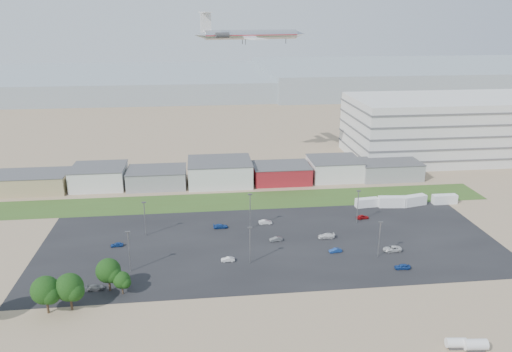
{
  "coord_description": "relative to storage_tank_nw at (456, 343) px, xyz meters",
  "views": [
    {
      "loc": [
        -12.79,
        -98.34,
        57.63
      ],
      "look_at": [
        1.26,
        22.0,
        18.12
      ],
      "focal_mm": 35.0,
      "sensor_mm": 36.0,
      "label": 1
    }
  ],
  "objects": [
    {
      "name": "hills_backdrop",
      "position": [
        8.03,
        341.86,
        3.41
      ],
      "size": [
        700.0,
        200.0,
        9.0
      ],
      "primitive_type": null,
      "color": "gray",
      "rests_on": "ground"
    },
    {
      "name": "parked_car_2",
      "position": [
        1.94,
        29.33,
        -0.45
      ],
      "size": [
        3.8,
        1.74,
        1.26
      ],
      "primitive_type": "imported",
      "rotation": [
        0.0,
        0.0,
        -1.64
      ],
      "color": "navy",
      "rests_on": "ground"
    },
    {
      "name": "tree_mid",
      "position": [
        -71.9,
        20.78,
        3.47
      ],
      "size": [
        6.08,
        6.08,
        9.11
      ],
      "primitive_type": null,
      "color": "black",
      "rests_on": "ground"
    },
    {
      "name": "tree_right",
      "position": [
        -65.35,
        27.43,
        3.21
      ],
      "size": [
        5.72,
        5.72,
        8.58
      ],
      "primitive_type": null,
      "color": "black",
      "rests_on": "ground"
    },
    {
      "name": "storage_tank_ne",
      "position": [
        3.11,
        -1.05,
        0.13
      ],
      "size": [
        4.22,
        2.37,
        2.43
      ],
      "primitive_type": null,
      "rotation": [
        0.0,
        0.0,
        -0.09
      ],
      "color": "silver",
      "rests_on": "ground"
    },
    {
      "name": "parked_car_7",
      "position": [
        -25.5,
        47.88,
        -0.52
      ],
      "size": [
        3.59,
        1.63,
        1.14
      ],
      "primitive_type": "imported",
      "rotation": [
        0.0,
        0.0,
        -1.45
      ],
      "color": "#595B5E",
      "rests_on": "ground"
    },
    {
      "name": "parking_garage",
      "position": [
        58.03,
        121.86,
        11.41
      ],
      "size": [
        80.0,
        40.0,
        25.0
      ],
      "primitive_type": "cube",
      "color": "silver",
      "rests_on": "ground"
    },
    {
      "name": "parked_car_8",
      "position": [
        2.2,
        59.85,
        -0.45
      ],
      "size": [
        3.87,
        1.95,
        1.27
      ],
      "primitive_type": "imported",
      "rotation": [
        0.0,
        0.0,
        1.7
      ],
      "color": "maroon",
      "rests_on": "ground"
    },
    {
      "name": "parked_car_12",
      "position": [
        -11.71,
        48.18,
        -0.44
      ],
      "size": [
        4.57,
        2.17,
        1.29
      ],
      "primitive_type": "imported",
      "rotation": [
        0.0,
        0.0,
        -1.66
      ],
      "color": "silver",
      "rests_on": "ground"
    },
    {
      "name": "box_trailer_a",
      "position": [
        6.65,
        69.23,
        0.28
      ],
      "size": [
        7.51,
        3.12,
        2.74
      ],
      "primitive_type": null,
      "rotation": [
        0.0,
        0.0,
        0.12
      ],
      "color": "silver",
      "rests_on": "ground"
    },
    {
      "name": "tree_near",
      "position": [
        -62.38,
        25.69,
        1.89
      ],
      "size": [
        3.96,
        3.96,
        5.94
      ],
      "primitive_type": null,
      "color": "black",
      "rests_on": "ground"
    },
    {
      "name": "parking_lot",
      "position": [
        -26.97,
        46.86,
        -1.08
      ],
      "size": [
        120.0,
        50.0,
        0.01
      ],
      "primitive_type": "cube",
      "color": "black",
      "rests_on": "ground"
    },
    {
      "name": "building_row",
      "position": [
        -48.97,
        97.86,
        2.91
      ],
      "size": [
        170.0,
        20.0,
        8.0
      ],
      "primitive_type": null,
      "color": "silver",
      "rests_on": "ground"
    },
    {
      "name": "lightpole_back_m",
      "position": [
        -31.43,
        56.83,
        4.09
      ],
      "size": [
        1.22,
        0.51,
        10.36
      ],
      "primitive_type": null,
      "color": "slate",
      "rests_on": "ground"
    },
    {
      "name": "lightpole_front_l",
      "position": [
        -61.9,
        35.8,
        3.99
      ],
      "size": [
        1.19,
        0.5,
        10.15
      ],
      "primitive_type": null,
      "color": "slate",
      "rests_on": "ground"
    },
    {
      "name": "box_trailer_b",
      "position": [
        14.57,
        68.32,
        0.53
      ],
      "size": [
        8.86,
        3.53,
        3.24
      ],
      "primitive_type": null,
      "rotation": [
        0.0,
        0.0,
        -0.1
      ],
      "color": "silver",
      "rests_on": "ground"
    },
    {
      "name": "parked_car_5",
      "position": [
        -67.05,
        49.48,
        -0.53
      ],
      "size": [
        3.31,
        1.45,
        1.11
      ],
      "primitive_type": "imported",
      "rotation": [
        0.0,
        0.0,
        -1.53
      ],
      "color": "navy",
      "rests_on": "ground"
    },
    {
      "name": "parked_car_10",
      "position": [
        -68.55,
        28.17,
        -0.52
      ],
      "size": [
        3.95,
        1.75,
        1.13
      ],
      "primitive_type": "imported",
      "rotation": [
        0.0,
        0.0,
        1.61
      ],
      "color": "#595B5E",
      "rests_on": "ground"
    },
    {
      "name": "parked_car_1",
      "position": [
        -11.52,
        39.62,
        -0.54
      ],
      "size": [
        3.41,
        1.54,
        1.09
      ],
      "primitive_type": "imported",
      "rotation": [
        0.0,
        0.0,
        -1.45
      ],
      "color": "navy",
      "rests_on": "ground"
    },
    {
      "name": "ground",
      "position": [
        -31.97,
        26.86,
        -1.09
      ],
      "size": [
        700.0,
        700.0,
        0.0
      ],
      "primitive_type": "plane",
      "color": "#8E755A",
      "rests_on": "ground"
    },
    {
      "name": "storage_tank_nw",
      "position": [
        0.0,
        0.0,
        0.0
      ],
      "size": [
        3.79,
        2.19,
        2.17
      ],
      "primitive_type": null,
      "rotation": [
        0.0,
        0.0,
        -0.11
      ],
      "color": "silver",
      "rests_on": "ground"
    },
    {
      "name": "lightpole_back_l",
      "position": [
        -60.16,
        55.59,
        3.77
      ],
      "size": [
        1.14,
        0.48,
        9.72
      ],
      "primitive_type": null,
      "color": "slate",
      "rests_on": "ground"
    },
    {
      "name": "box_trailer_d",
      "position": [
        32.11,
        69.04,
        0.37
      ],
      "size": [
        7.76,
        2.43,
        2.91
      ],
      "primitive_type": null,
      "rotation": [
        0.0,
        0.0,
        -0.0
      ],
      "color": "silver",
      "rests_on": "ground"
    },
    {
      "name": "grass_strip",
      "position": [
        -31.97,
        78.86,
        -1.08
      ],
      "size": [
        160.0,
        16.0,
        0.02
      ],
      "primitive_type": "cube",
      "color": "#38541F",
      "rests_on": "ground"
    },
    {
      "name": "tree_left",
      "position": [
        -76.38,
        20.14,
        3.49
      ],
      "size": [
        6.1,
        6.1,
        9.14
      ],
      "primitive_type": null,
      "color": "black",
      "rests_on": "ground"
    },
    {
      "name": "parked_car_11",
      "position": [
        -26.76,
        59.4,
        -0.46
      ],
      "size": [
        3.84,
        1.43,
        1.26
      ],
      "primitive_type": "imported",
      "rotation": [
        0.0,
        0.0,
        1.6
      ],
      "color": "silver",
      "rests_on": "ground"
    },
    {
      "name": "airliner",
      "position": [
        -24.15,
        119.69,
        49.19
      ],
      "size": [
        48.24,
        37.51,
        12.77
      ],
      "primitive_type": null,
      "rotation": [
        0.0,
        0.0,
        0.2
      ],
      "color": "silver"
    },
    {
      "name": "parked_car_6",
      "position": [
        -39.7,
        58.06,
        -0.49
      ],
      "size": [
        4.18,
        1.86,
        1.19
      ],
      "primitive_type": "imported",
      "rotation": [
        0.0,
        0.0,
        1.62
      ],
      "color": "navy",
      "rests_on": "ground"
    },
    {
      "name": "lightpole_front_m",
      "position": [
        -33.59,
        36.61,
        3.62
      ],
      "size": [
        1.11,
        0.46,
        9.4
      ],
      "primitive_type": null,
      "color": "slate",
      "rests_on": "ground"
    },
    {
      "name": "parked_car_4",
      "position": [
        -38.9,
        37.93,
        -0.54
      ],
      "size": [
        3.33,
        1.18,
        1.1
      ],
      "primitive_type": "imported",
      "rotation": [
        0.0,
        0.0,
        -1.58
      ],
      "color": "silver",
      "rests_on": "ground"
    },
    {
      "name": "box_trailer_c",
      "position": [
        21.62,
        68.74,
        0.5
      ],
      "size": [
        8.82,
        4.57,
        3.16
      ],
      "primitive_type": null,
      "rotation": [
        0.0,
        0.0,
        0.24
      ],
      "color": "silver",
      "rests_on": "ground"
    },
    {
      "name": "parked_car_0",
      "position": [
        3.06,
        38.61,
        -0.43
      ],
      "size": [
        4.79,
        2.36,
        1.31
      ],
      "primitive_type": "imported",
      "rotation": [
        0.0,
        0.0,
        -1.53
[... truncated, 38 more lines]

